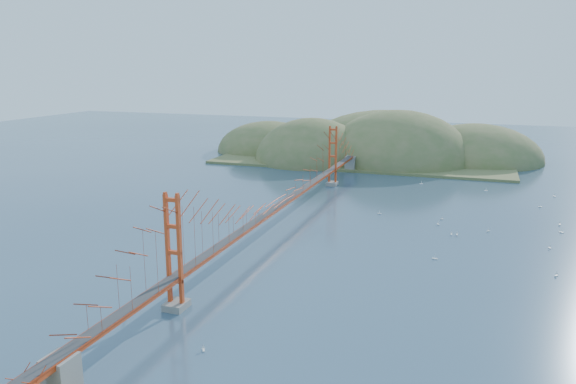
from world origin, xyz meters
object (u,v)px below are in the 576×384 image
(bridge, at_px, (281,180))
(sailboat_2, at_px, (435,258))
(sailboat_0, at_px, (457,234))
(sailboat_1, at_px, (438,224))

(bridge, height_order, sailboat_2, bridge)
(sailboat_0, relative_size, sailboat_1, 1.01)
(bridge, bearing_deg, sailboat_1, 20.81)
(bridge, relative_size, sailboat_0, 144.39)
(sailboat_1, bearing_deg, sailboat_2, -86.98)
(sailboat_0, xyz_separation_m, sailboat_1, (-2.90, 4.54, -0.00))
(bridge, relative_size, sailboat_1, 146.12)
(sailboat_2, bearing_deg, sailboat_1, 93.02)
(sailboat_2, xyz_separation_m, sailboat_0, (2.08, 11.10, -0.01))
(bridge, xyz_separation_m, sailboat_1, (21.93, 8.34, -6.86))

